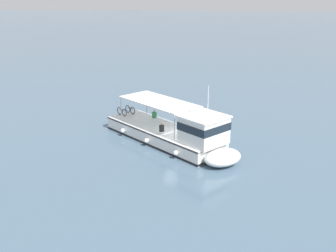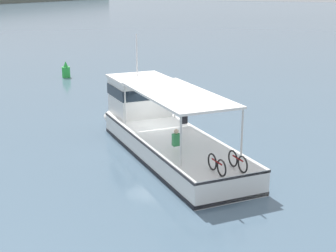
# 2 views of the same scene
# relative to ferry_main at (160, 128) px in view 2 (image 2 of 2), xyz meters

# --- Properties ---
(ground_plane) EXTENTS (400.00, 400.00, 0.00)m
(ground_plane) POSITION_rel_ferry_main_xyz_m (0.23, 0.36, -1.01)
(ground_plane) COLOR slate
(ferry_main) EXTENTS (10.47, 11.77, 5.32)m
(ferry_main) POSITION_rel_ferry_main_xyz_m (0.00, 0.00, 0.00)
(ferry_main) COLOR white
(ferry_main) RESTS_ON ground
(channel_buoy) EXTENTS (0.70, 0.70, 1.40)m
(channel_buoy) POSITION_rel_ferry_main_xyz_m (13.16, 16.08, -0.45)
(channel_buoy) COLOR green
(channel_buoy) RESTS_ON ground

